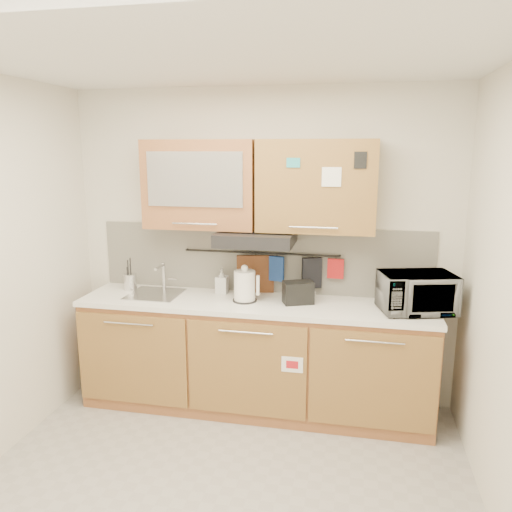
% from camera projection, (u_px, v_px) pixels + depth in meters
% --- Properties ---
extents(floor, '(3.20, 3.20, 0.00)m').
position_uv_depth(floor, '(215.00, 504.00, 3.03)').
color(floor, '#9E9993').
rests_on(floor, ground).
extents(ceiling, '(3.20, 3.20, 0.00)m').
position_uv_depth(ceiling, '(206.00, 48.00, 2.48)').
color(ceiling, white).
rests_on(ceiling, wall_back).
extents(wall_back, '(3.20, 0.00, 3.20)m').
position_uv_depth(wall_back, '(262.00, 247.00, 4.19)').
color(wall_back, silver).
rests_on(wall_back, ground).
extents(base_cabinet, '(2.80, 0.64, 0.88)m').
position_uv_depth(base_cabinet, '(255.00, 361.00, 4.08)').
color(base_cabinet, '#9E6238').
rests_on(base_cabinet, floor).
extents(countertop, '(2.82, 0.62, 0.04)m').
position_uv_depth(countertop, '(254.00, 304.00, 3.98)').
color(countertop, white).
rests_on(countertop, base_cabinet).
extents(backsplash, '(2.80, 0.02, 0.56)m').
position_uv_depth(backsplash, '(262.00, 259.00, 4.20)').
color(backsplash, silver).
rests_on(backsplash, countertop).
extents(upper_cabinets, '(1.82, 0.37, 0.70)m').
position_uv_depth(upper_cabinets, '(257.00, 185.00, 3.91)').
color(upper_cabinets, '#9E6238').
rests_on(upper_cabinets, wall_back).
extents(range_hood, '(0.60, 0.46, 0.10)m').
position_uv_depth(range_hood, '(256.00, 238.00, 3.92)').
color(range_hood, black).
rests_on(range_hood, upper_cabinets).
extents(sink, '(0.42, 0.40, 0.26)m').
position_uv_depth(sink, '(155.00, 294.00, 4.15)').
color(sink, silver).
rests_on(sink, countertop).
extents(utensil_rail, '(1.30, 0.02, 0.02)m').
position_uv_depth(utensil_rail, '(261.00, 253.00, 4.15)').
color(utensil_rail, black).
rests_on(utensil_rail, backsplash).
extents(utensil_crock, '(0.14, 0.14, 0.28)m').
position_uv_depth(utensil_crock, '(130.00, 281.00, 4.29)').
color(utensil_crock, silver).
rests_on(utensil_crock, countertop).
extents(kettle, '(0.21, 0.19, 0.30)m').
position_uv_depth(kettle, '(245.00, 287.00, 3.95)').
color(kettle, white).
rests_on(kettle, countertop).
extents(toaster, '(0.27, 0.21, 0.18)m').
position_uv_depth(toaster, '(298.00, 292.00, 3.90)').
color(toaster, black).
rests_on(toaster, countertop).
extents(microwave, '(0.60, 0.48, 0.29)m').
position_uv_depth(microwave, '(417.00, 293.00, 3.69)').
color(microwave, '#999999').
rests_on(microwave, countertop).
extents(soap_bottle, '(0.10, 0.10, 0.21)m').
position_uv_depth(soap_bottle, '(222.00, 281.00, 4.18)').
color(soap_bottle, '#999999').
rests_on(soap_bottle, countertop).
extents(cutting_board, '(0.31, 0.09, 0.38)m').
position_uv_depth(cutting_board, '(255.00, 278.00, 4.19)').
color(cutting_board, brown).
rests_on(cutting_board, utensil_rail).
extents(oven_mitt, '(0.13, 0.06, 0.21)m').
position_uv_depth(oven_mitt, '(277.00, 269.00, 4.13)').
color(oven_mitt, navy).
rests_on(oven_mitt, utensil_rail).
extents(dark_pouch, '(0.17, 0.09, 0.25)m').
position_uv_depth(dark_pouch, '(312.00, 273.00, 4.08)').
color(dark_pouch, black).
rests_on(dark_pouch, utensil_rail).
extents(pot_holder, '(0.13, 0.02, 0.16)m').
position_uv_depth(pot_holder, '(336.00, 269.00, 4.03)').
color(pot_holder, '#AB1618').
rests_on(pot_holder, utensil_rail).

